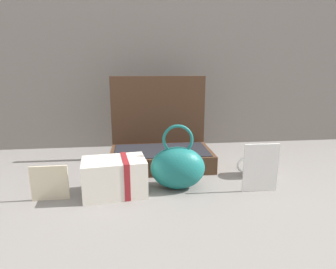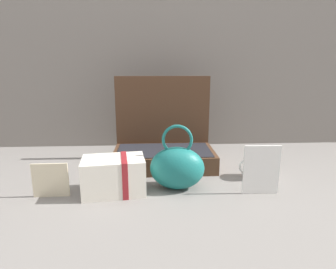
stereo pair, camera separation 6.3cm
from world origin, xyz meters
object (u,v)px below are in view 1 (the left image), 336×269
object	(u,v)px
coffee_mug	(254,164)
info_card_left	(50,183)
teal_pouch_handbag	(178,167)
cream_toiletry_bag	(115,177)
open_suitcase	(160,145)
poster_card_right	(261,168)

from	to	relation	value
coffee_mug	info_card_left	distance (m)	0.79
teal_pouch_handbag	info_card_left	distance (m)	0.45
cream_toiletry_bag	info_card_left	xyz separation A→B (m)	(-0.22, -0.02, -0.00)
open_suitcase	teal_pouch_handbag	distance (m)	0.28
open_suitcase	coffee_mug	xyz separation A→B (m)	(0.38, -0.19, -0.04)
teal_pouch_handbag	info_card_left	xyz separation A→B (m)	(-0.44, -0.05, -0.02)
open_suitcase	poster_card_right	distance (m)	0.47
open_suitcase	coffee_mug	size ratio (longest dim) A/B	3.75
open_suitcase	cream_toiletry_bag	world-z (taller)	open_suitcase
teal_pouch_handbag	coffee_mug	xyz separation A→B (m)	(0.34, 0.09, -0.03)
poster_card_right	info_card_left	bearing A→B (deg)	-179.12
open_suitcase	info_card_left	bearing A→B (deg)	-141.31
coffee_mug	info_card_left	size ratio (longest dim) A/B	0.97
coffee_mug	teal_pouch_handbag	bearing A→B (deg)	-165.20
cream_toiletry_bag	coffee_mug	world-z (taller)	cream_toiletry_bag
teal_pouch_handbag	info_card_left	bearing A→B (deg)	-174.11
poster_card_right	open_suitcase	bearing A→B (deg)	136.51
cream_toiletry_bag	poster_card_right	bearing A→B (deg)	-4.17
open_suitcase	teal_pouch_handbag	bearing A→B (deg)	-81.95
teal_pouch_handbag	coffee_mug	bearing A→B (deg)	14.80
teal_pouch_handbag	poster_card_right	size ratio (longest dim) A/B	1.37
teal_pouch_handbag	coffee_mug	size ratio (longest dim) A/B	2.03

